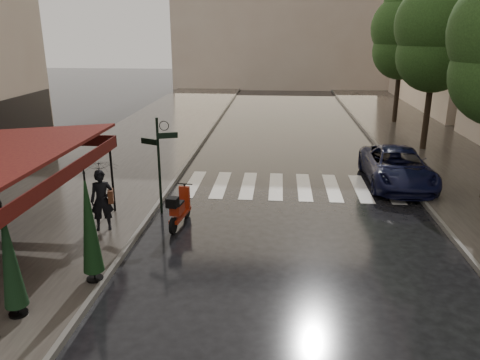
# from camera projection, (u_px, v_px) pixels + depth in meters

# --- Properties ---
(ground) EXTENTS (120.00, 120.00, 0.00)m
(ground) POSITION_uv_depth(u_px,v_px,m) (179.00, 257.00, 12.15)
(ground) COLOR black
(ground) RESTS_ON ground
(sidewalk_near) EXTENTS (6.00, 60.00, 0.12)m
(sidewalk_near) POSITION_uv_depth(u_px,v_px,m) (141.00, 144.00, 23.87)
(sidewalk_near) COLOR #38332D
(sidewalk_near) RESTS_ON ground
(sidewalk_far) EXTENTS (5.50, 60.00, 0.12)m
(sidewalk_far) POSITION_uv_depth(u_px,v_px,m) (438.00, 150.00, 22.69)
(sidewalk_far) COLOR #38332D
(sidewalk_far) RESTS_ON ground
(curb_near) EXTENTS (0.12, 60.00, 0.16)m
(curb_near) POSITION_uv_depth(u_px,v_px,m) (200.00, 145.00, 23.62)
(curb_near) COLOR #595651
(curb_near) RESTS_ON ground
(curb_far) EXTENTS (0.12, 60.00, 0.16)m
(curb_far) POSITION_uv_depth(u_px,v_px,m) (380.00, 148.00, 22.91)
(curb_far) COLOR #595651
(curb_far) RESTS_ON ground
(crosswalk) EXTENTS (7.85, 3.20, 0.01)m
(crosswalk) POSITION_uv_depth(u_px,v_px,m) (290.00, 186.00, 17.60)
(crosswalk) COLOR silver
(crosswalk) RESTS_ON ground
(signpost) EXTENTS (1.17, 0.29, 3.10)m
(signpost) POSITION_uv_depth(u_px,v_px,m) (159.00, 158.00, 14.53)
(signpost) COLOR black
(signpost) RESTS_ON ground
(tree_mid) EXTENTS (3.80, 3.80, 8.34)m
(tree_mid) POSITION_uv_depth(u_px,v_px,m) (437.00, 30.00, 21.05)
(tree_mid) COLOR black
(tree_mid) RESTS_ON sidewalk_far
(tree_far) EXTENTS (3.80, 3.80, 8.16)m
(tree_far) POSITION_uv_depth(u_px,v_px,m) (403.00, 33.00, 27.71)
(tree_far) COLOR black
(tree_far) RESTS_ON sidewalk_far
(pedestrian_with_umbrella) EXTENTS (1.31, 1.32, 2.51)m
(pedestrian_with_umbrella) POSITION_uv_depth(u_px,v_px,m) (100.00, 174.00, 13.05)
(pedestrian_with_umbrella) COLOR black
(pedestrian_with_umbrella) RESTS_ON sidewalk_near
(scooter) EXTENTS (0.55, 1.73, 1.14)m
(scooter) POSITION_uv_depth(u_px,v_px,m) (179.00, 209.00, 13.92)
(scooter) COLOR black
(scooter) RESTS_ON ground
(parked_car) EXTENTS (2.29, 4.91, 1.36)m
(parked_car) POSITION_uv_depth(u_px,v_px,m) (397.00, 167.00, 17.68)
(parked_car) COLOR black
(parked_car) RESTS_ON ground
(parasol_front) EXTENTS (0.47, 0.47, 2.63)m
(parasol_front) POSITION_uv_depth(u_px,v_px,m) (89.00, 223.00, 10.39)
(parasol_front) COLOR black
(parasol_front) RESTS_ON sidewalk_near
(parasol_back) EXTENTS (0.46, 0.46, 2.46)m
(parasol_back) POSITION_uv_depth(u_px,v_px,m) (9.00, 256.00, 9.09)
(parasol_back) COLOR black
(parasol_back) RESTS_ON sidewalk_near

